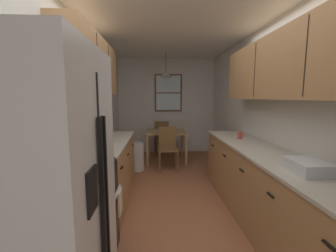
# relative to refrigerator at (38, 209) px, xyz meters

# --- Properties ---
(ground_plane) EXTENTS (12.00, 12.00, 0.00)m
(ground_plane) POSITION_rel_refrigerator_xyz_m (0.95, 2.19, -0.90)
(ground_plane) COLOR #995B3D
(wall_left) EXTENTS (0.10, 9.00, 2.55)m
(wall_left) POSITION_rel_refrigerator_xyz_m (-0.40, 2.19, 0.37)
(wall_left) COLOR silver
(wall_left) RESTS_ON ground
(wall_right) EXTENTS (0.10, 9.00, 2.55)m
(wall_right) POSITION_rel_refrigerator_xyz_m (2.30, 2.19, 0.37)
(wall_right) COLOR silver
(wall_right) RESTS_ON ground
(wall_back) EXTENTS (4.40, 0.10, 2.55)m
(wall_back) POSITION_rel_refrigerator_xyz_m (0.95, 4.84, 0.37)
(wall_back) COLOR silver
(wall_back) RESTS_ON ground
(ceiling_slab) EXTENTS (4.40, 9.00, 0.08)m
(ceiling_slab) POSITION_rel_refrigerator_xyz_m (0.95, 2.19, 1.69)
(ceiling_slab) COLOR white
(refrigerator) EXTENTS (0.74, 0.80, 1.80)m
(refrigerator) POSITION_rel_refrigerator_xyz_m (0.00, 0.00, 0.00)
(refrigerator) COLOR silver
(refrigerator) RESTS_ON ground
(stove_range) EXTENTS (0.66, 0.58, 1.10)m
(stove_range) POSITION_rel_refrigerator_xyz_m (-0.05, 0.71, -0.43)
(stove_range) COLOR black
(stove_range) RESTS_ON ground
(microwave_over_range) EXTENTS (0.39, 0.57, 0.34)m
(microwave_over_range) POSITION_rel_refrigerator_xyz_m (-0.16, 0.71, 0.81)
(microwave_over_range) COLOR white
(counter_left) EXTENTS (0.64, 1.82, 0.90)m
(counter_left) POSITION_rel_refrigerator_xyz_m (-0.05, 1.91, -0.45)
(counter_left) COLOR #A87A4C
(counter_left) RESTS_ON ground
(upper_cabinets_left) EXTENTS (0.33, 1.90, 0.75)m
(upper_cabinets_left) POSITION_rel_refrigerator_xyz_m (-0.19, 1.86, 1.04)
(upper_cabinets_left) COLOR #A87A4C
(counter_right) EXTENTS (0.64, 3.22, 0.90)m
(counter_right) POSITION_rel_refrigerator_xyz_m (1.95, 1.15, -0.45)
(counter_right) COLOR #A87A4C
(counter_right) RESTS_ON ground
(upper_cabinets_right) EXTENTS (0.33, 2.90, 0.73)m
(upper_cabinets_right) POSITION_rel_refrigerator_xyz_m (2.09, 1.10, 0.96)
(upper_cabinets_right) COLOR #A87A4C
(dining_table) EXTENTS (0.92, 0.80, 0.72)m
(dining_table) POSITION_rel_refrigerator_xyz_m (0.90, 3.90, -0.29)
(dining_table) COLOR #A87F51
(dining_table) RESTS_ON ground
(dining_chair_near) EXTENTS (0.41, 0.41, 0.90)m
(dining_chair_near) POSITION_rel_refrigerator_xyz_m (0.91, 3.30, -0.40)
(dining_chair_near) COLOR brown
(dining_chair_near) RESTS_ON ground
(dining_chair_far) EXTENTS (0.44, 0.44, 0.90)m
(dining_chair_far) POSITION_rel_refrigerator_xyz_m (0.82, 4.51, -0.40)
(dining_chair_far) COLOR brown
(dining_chair_far) RESTS_ON ground
(pendant_light) EXTENTS (0.30, 0.30, 0.57)m
(pendant_light) POSITION_rel_refrigerator_xyz_m (0.90, 3.90, 1.13)
(pendant_light) COLOR black
(back_window) EXTENTS (0.73, 0.05, 1.00)m
(back_window) POSITION_rel_refrigerator_xyz_m (1.00, 4.76, 0.73)
(back_window) COLOR brown
(trash_bin) EXTENTS (0.33, 0.33, 0.57)m
(trash_bin) POSITION_rel_refrigerator_xyz_m (0.25, 3.27, -0.62)
(trash_bin) COLOR silver
(trash_bin) RESTS_ON ground
(storage_canister) EXTENTS (0.13, 0.13, 0.17)m
(storage_canister) POSITION_rel_refrigerator_xyz_m (-0.05, 1.31, 0.09)
(storage_canister) COLOR red
(storage_canister) RESTS_ON counter_left
(dish_towel) EXTENTS (0.02, 0.16, 0.24)m
(dish_towel) POSITION_rel_refrigerator_xyz_m (0.31, 0.86, -0.40)
(dish_towel) COLOR beige
(mug_by_coffeemaker) EXTENTS (0.11, 0.07, 0.11)m
(mug_by_coffeemaker) POSITION_rel_refrigerator_xyz_m (1.93, 1.97, 0.05)
(mug_by_coffeemaker) COLOR #BF3F33
(mug_by_coffeemaker) RESTS_ON counter_right
(dish_rack) EXTENTS (0.28, 0.34, 0.10)m
(dish_rack) POSITION_rel_refrigerator_xyz_m (1.94, 0.50, 0.05)
(dish_rack) COLOR silver
(dish_rack) RESTS_ON counter_right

